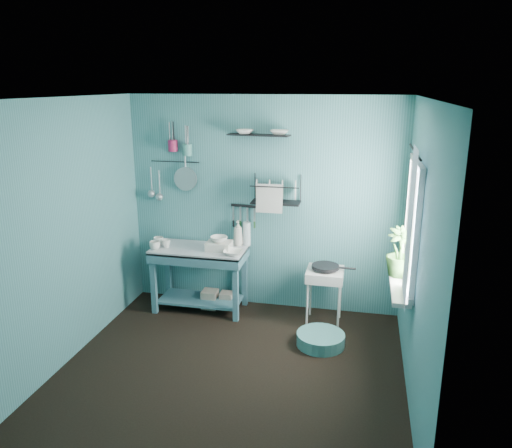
% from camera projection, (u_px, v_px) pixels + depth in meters
% --- Properties ---
extents(floor, '(3.20, 3.20, 0.00)m').
position_uv_depth(floor, '(232.00, 369.00, 4.74)').
color(floor, black).
rests_on(floor, ground).
extents(ceiling, '(3.20, 3.20, 0.00)m').
position_uv_depth(ceiling, '(228.00, 98.00, 4.06)').
color(ceiling, silver).
rests_on(ceiling, ground).
extents(wall_back, '(3.20, 0.00, 3.20)m').
position_uv_depth(wall_back, '(264.00, 205.00, 5.81)').
color(wall_back, '#3C767A').
rests_on(wall_back, ground).
extents(wall_front, '(3.20, 0.00, 3.20)m').
position_uv_depth(wall_front, '(164.00, 320.00, 2.99)').
color(wall_front, '#3C767A').
rests_on(wall_front, ground).
extents(wall_left, '(0.00, 3.00, 3.00)m').
position_uv_depth(wall_left, '(67.00, 233.00, 4.73)').
color(wall_left, '#3C767A').
rests_on(wall_left, ground).
extents(wall_right, '(0.00, 3.00, 3.00)m').
position_uv_depth(wall_right, '(419.00, 257.00, 4.07)').
color(wall_right, '#3C767A').
rests_on(wall_right, ground).
extents(work_counter, '(1.10, 0.58, 0.77)m').
position_uv_depth(work_counter, '(200.00, 279.00, 5.91)').
color(work_counter, '#366472').
rests_on(work_counter, floor).
extents(mug_left, '(0.12, 0.12, 0.10)m').
position_uv_depth(mug_left, '(155.00, 245.00, 5.74)').
color(mug_left, white).
rests_on(mug_left, work_counter).
extents(mug_mid, '(0.14, 0.14, 0.09)m').
position_uv_depth(mug_mid, '(166.00, 244.00, 5.81)').
color(mug_mid, white).
rests_on(mug_mid, work_counter).
extents(mug_right, '(0.17, 0.17, 0.10)m').
position_uv_depth(mug_right, '(159.00, 241.00, 5.89)').
color(mug_right, white).
rests_on(mug_right, work_counter).
extents(wash_tub, '(0.28, 0.22, 0.10)m').
position_uv_depth(wash_tub, '(219.00, 246.00, 5.72)').
color(wash_tub, beige).
rests_on(wash_tub, work_counter).
extents(tub_bowl, '(0.20, 0.19, 0.06)m').
position_uv_depth(tub_bowl, '(219.00, 239.00, 5.70)').
color(tub_bowl, white).
rests_on(tub_bowl, wash_tub).
extents(soap_bottle, '(0.11, 0.12, 0.30)m').
position_uv_depth(soap_bottle, '(238.00, 233.00, 5.86)').
color(soap_bottle, beige).
rests_on(soap_bottle, work_counter).
extents(water_bottle, '(0.09, 0.09, 0.28)m').
position_uv_depth(water_bottle, '(247.00, 234.00, 5.86)').
color(water_bottle, silver).
rests_on(water_bottle, work_counter).
extents(counter_bowl, '(0.22, 0.22, 0.05)m').
position_uv_depth(counter_bowl, '(233.00, 253.00, 5.56)').
color(counter_bowl, white).
rests_on(counter_bowl, work_counter).
extents(hotplate_stand, '(0.46, 0.46, 0.64)m').
position_uv_depth(hotplate_stand, '(324.00, 297.00, 5.57)').
color(hotplate_stand, beige).
rests_on(hotplate_stand, floor).
extents(frying_pan, '(0.30, 0.30, 0.03)m').
position_uv_depth(frying_pan, '(325.00, 267.00, 5.47)').
color(frying_pan, black).
rests_on(frying_pan, hotplate_stand).
extents(knife_strip, '(0.32, 0.05, 0.03)m').
position_uv_depth(knife_strip, '(244.00, 206.00, 5.84)').
color(knife_strip, black).
rests_on(knife_strip, wall_back).
extents(dish_rack, '(0.56, 0.27, 0.32)m').
position_uv_depth(dish_rack, '(276.00, 189.00, 5.60)').
color(dish_rack, black).
rests_on(dish_rack, wall_back).
extents(upper_shelf, '(0.72, 0.25, 0.01)m').
position_uv_depth(upper_shelf, '(259.00, 135.00, 5.50)').
color(upper_shelf, black).
rests_on(upper_shelf, wall_back).
extents(shelf_bowl_left, '(0.22, 0.22, 0.05)m').
position_uv_depth(shelf_bowl_left, '(245.00, 132.00, 5.53)').
color(shelf_bowl_left, white).
rests_on(shelf_bowl_left, upper_shelf).
extents(shelf_bowl_right, '(0.22, 0.22, 0.05)m').
position_uv_depth(shelf_bowl_right, '(279.00, 141.00, 5.47)').
color(shelf_bowl_right, white).
rests_on(shelf_bowl_right, upper_shelf).
extents(utensil_cup_magenta, '(0.11, 0.11, 0.13)m').
position_uv_depth(utensil_cup_magenta, '(173.00, 146.00, 5.77)').
color(utensil_cup_magenta, '#AA1F4F').
rests_on(utensil_cup_magenta, wall_back).
extents(utensil_cup_teal, '(0.11, 0.11, 0.13)m').
position_uv_depth(utensil_cup_teal, '(187.00, 150.00, 5.75)').
color(utensil_cup_teal, teal).
rests_on(utensil_cup_teal, wall_back).
extents(colander, '(0.28, 0.03, 0.28)m').
position_uv_depth(colander, '(186.00, 179.00, 5.88)').
color(colander, '#A7ABAF').
rests_on(colander, wall_back).
extents(ladle_outer, '(0.01, 0.01, 0.30)m').
position_uv_depth(ladle_outer, '(151.00, 180.00, 5.99)').
color(ladle_outer, '#A7ABAF').
rests_on(ladle_outer, wall_back).
extents(ladle_inner, '(0.01, 0.01, 0.30)m').
position_uv_depth(ladle_inner, '(159.00, 183.00, 5.98)').
color(ladle_inner, '#A7ABAF').
rests_on(ladle_inner, wall_back).
extents(hook_rail, '(0.60, 0.01, 0.01)m').
position_uv_depth(hook_rail, '(175.00, 162.00, 5.87)').
color(hook_rail, black).
rests_on(hook_rail, wall_back).
extents(window_glass, '(0.00, 1.10, 1.10)m').
position_uv_depth(window_glass, '(414.00, 224.00, 4.46)').
color(window_glass, white).
rests_on(window_glass, wall_right).
extents(windowsill, '(0.16, 0.95, 0.04)m').
position_uv_depth(windowsill, '(399.00, 285.00, 4.64)').
color(windowsill, beige).
rests_on(windowsill, wall_right).
extents(curtain, '(0.00, 1.35, 1.35)m').
position_uv_depth(curtain, '(409.00, 228.00, 4.18)').
color(curtain, white).
rests_on(curtain, wall_right).
extents(curtain_rod, '(0.02, 1.05, 0.02)m').
position_uv_depth(curtain_rod, '(415.00, 152.00, 4.29)').
color(curtain_rod, black).
rests_on(curtain_rod, wall_right).
extents(potted_plant, '(0.35, 0.35, 0.47)m').
position_uv_depth(potted_plant, '(400.00, 252.00, 4.75)').
color(potted_plant, '#2F5C25').
rests_on(potted_plant, windowsill).
extents(storage_tin_large, '(0.18, 0.18, 0.22)m').
position_uv_depth(storage_tin_large, '(210.00, 299.00, 6.01)').
color(storage_tin_large, gray).
rests_on(storage_tin_large, floor).
extents(storage_tin_small, '(0.15, 0.15, 0.20)m').
position_uv_depth(storage_tin_small, '(227.00, 300.00, 6.00)').
color(storage_tin_small, gray).
rests_on(storage_tin_small, floor).
extents(floor_basin, '(0.50, 0.50, 0.13)m').
position_uv_depth(floor_basin, '(321.00, 339.00, 5.15)').
color(floor_basin, teal).
rests_on(floor_basin, floor).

